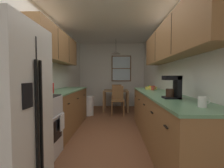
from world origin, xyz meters
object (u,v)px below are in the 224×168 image
trash_bin (88,106)px  mug_spare (153,88)px  storage_canister (51,88)px  coffee_maker (174,87)px  microwave_over_range (25,44)px  dining_chair_far (117,94)px  stove_range (34,127)px  dining_table (116,93)px  refrigerator (2,111)px  mug_by_coffeemaker (202,102)px  fruit_bowl (151,88)px  dining_chair_near (118,99)px

trash_bin → mug_spare: size_ratio=5.42×
storage_canister → coffee_maker: size_ratio=0.65×
microwave_over_range → dining_chair_far: size_ratio=0.63×
stove_range → trash_bin: bearing=83.6°
dining_table → coffee_maker: size_ratio=2.78×
stove_range → dining_table: bearing=70.8°
refrigerator → dining_table: 4.20m
mug_spare → storage_canister: bearing=-160.7°
trash_bin → refrigerator: bearing=-94.2°
stove_range → mug_spare: (2.00, 1.30, 0.48)m
dining_chair_far → mug_by_coffeemaker: 4.70m
trash_bin → coffee_maker: size_ratio=1.90×
microwave_over_range → storage_canister: (0.11, 0.60, -0.66)m
dining_table → storage_canister: bearing=-113.1°
mug_spare → dining_chair_far: bearing=106.9°
microwave_over_range → fruit_bowl: (2.13, 1.54, -0.73)m
microwave_over_range → dining_chair_far: 4.32m
trash_bin → mug_spare: 2.25m
refrigerator → stove_range: 0.80m
refrigerator → stove_range: size_ratio=1.57×
dining_table → mug_spare: (0.84, -2.04, 0.34)m
trash_bin → dining_chair_near: bearing=7.6°
dining_chair_near → mug_spare: size_ratio=8.19×
mug_by_coffeemaker → refrigerator: bearing=-178.7°
dining_chair_far → trash_bin: size_ratio=1.51×
dining_chair_near → refrigerator: bearing=-108.9°
dining_table → fruit_bowl: size_ratio=3.12×
microwave_over_range → fruit_bowl: bearing=35.9°
coffee_maker → mug_by_coffeemaker: 0.63m
stove_range → microwave_over_range: (-0.11, 0.00, 1.19)m
trash_bin → mug_by_coffeemaker: mug_by_coffeemaker is taller
stove_range → fruit_bowl: bearing=37.4°
fruit_bowl → dining_table: bearing=115.3°
dining_table → microwave_over_range: bearing=-110.9°
stove_range → fruit_bowl: stove_range is taller
dining_chair_near → storage_canister: bearing=-119.9°
dining_chair_near → storage_canister: size_ratio=4.40×
storage_canister → coffee_maker: coffee_maker is taller
dining_table → mug_by_coffeemaker: size_ratio=7.48×
mug_by_coffeemaker → mug_spare: 1.95m
dining_chair_near → mug_spare: bearing=-61.7°
trash_bin → storage_canister: size_ratio=2.91×
stove_range → storage_canister: size_ratio=5.37×
dining_table → dining_chair_near: dining_chair_near is taller
microwave_over_range → mug_by_coffeemaker: 2.35m
fruit_bowl → microwave_over_range: bearing=-144.1°
stove_range → storage_canister: storage_canister is taller
trash_bin → fruit_bowl: (1.72, -1.07, 0.64)m
storage_canister → stove_range: bearing=-89.5°
dining_chair_far → fruit_bowl: size_ratio=3.22×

